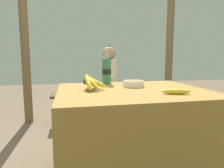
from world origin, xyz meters
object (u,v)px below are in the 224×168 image
water_bottle (107,71)px  seated_vendor (106,78)px  wooden_bench (105,97)px  support_post_far (170,34)px  support_post_near (24,30)px  serving_bowl (133,83)px  banana_bunch_green (78,89)px  banana_bunch_ripe (91,82)px  loose_banana_front (176,92)px

water_bottle → seated_vendor: bearing=79.9°
water_bottle → wooden_bench: water_bottle is taller
support_post_far → support_post_near: bearing=180.0°
serving_bowl → water_bottle: 0.31m
water_bottle → banana_bunch_green: size_ratio=1.11×
support_post_near → water_bottle: bearing=-53.5°
water_bottle → banana_bunch_ripe: bearing=-120.7°
support_post_near → support_post_far: (2.28, 0.00, 0.00)m
banana_bunch_ripe → seated_vendor: size_ratio=0.25×
seated_vendor → support_post_near: support_post_near is taller
banana_bunch_green → support_post_far: 1.77m
water_bottle → support_post_far: support_post_far is taller
serving_bowl → loose_banana_front: bearing=-66.2°
serving_bowl → water_bottle: bearing=130.1°
loose_banana_front → banana_bunch_green: loose_banana_front is taller
serving_bowl → loose_banana_front: (0.17, -0.39, -0.01)m
support_post_far → wooden_bench: bearing=-169.0°
water_bottle → support_post_near: size_ratio=0.12×
banana_bunch_green → support_post_far: bearing=8.3°
banana_bunch_ripe → banana_bunch_green: bearing=91.6°
loose_banana_front → banana_bunch_green: 1.80m
loose_banana_front → water_bottle: bearing=120.4°
serving_bowl → wooden_bench: (-0.01, 1.30, -0.38)m
water_bottle → banana_bunch_green: (-0.22, 1.07, -0.34)m
serving_bowl → support_post_far: 1.99m
support_post_far → loose_banana_front: bearing=-116.6°
serving_bowl → support_post_near: support_post_near is taller
wooden_bench → seated_vendor: seated_vendor is taller
water_bottle → wooden_bench: (0.18, 1.08, -0.48)m
banana_bunch_ripe → loose_banana_front: (0.54, -0.32, -0.04)m
banana_bunch_ripe → water_bottle: 0.36m
banana_bunch_ripe → seated_vendor: seated_vendor is taller
banana_bunch_ripe → wooden_bench: 1.48m
seated_vendor → support_post_far: 1.35m
serving_bowl → support_post_far: support_post_far is taller
banana_bunch_ripe → loose_banana_front: size_ratio=1.47×
wooden_bench → support_post_near: (-1.14, 0.22, 0.99)m
water_bottle → seated_vendor: 1.08m
water_bottle → wooden_bench: size_ratio=0.20×
seated_vendor → banana_bunch_ripe: bearing=85.1°
serving_bowl → water_bottle: (-0.19, 0.22, 0.09)m
seated_vendor → support_post_far: bearing=-157.5°
support_post_near → wooden_bench: bearing=-11.0°
water_bottle → loose_banana_front: (0.36, -0.62, -0.11)m
banana_bunch_green → seated_vendor: bearing=-2.8°
banana_bunch_ripe → support_post_far: size_ratio=0.11×
wooden_bench → support_post_far: 1.53m
banana_bunch_ripe → support_post_near: support_post_near is taller
wooden_bench → support_post_near: 1.53m
serving_bowl → seated_vendor: size_ratio=0.16×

